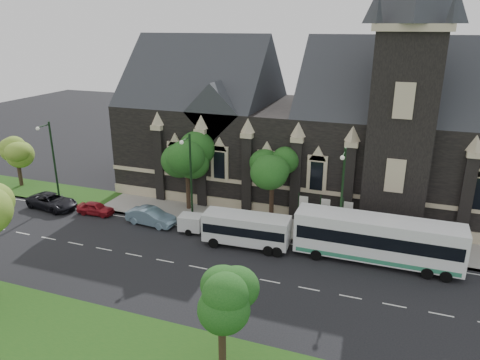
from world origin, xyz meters
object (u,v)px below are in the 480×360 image
at_px(banner_flag_left, 301,209).
at_px(banner_flag_center, 323,212).
at_px(tree_walk_right, 275,165).
at_px(box_trailer, 191,223).
at_px(street_lamp_mid, 190,175).
at_px(street_lamp_far, 52,158).
at_px(tour_coach, 377,239).
at_px(tree_walk_left, 189,157).
at_px(street_lamp_near, 342,194).
at_px(banner_flag_right, 346,215).
at_px(car_far_black, 52,201).
at_px(tree_park_east, 226,295).
at_px(tree_walk_far, 18,149).
at_px(car_far_red, 96,208).
at_px(sedan, 151,217).
at_px(shuttle_bus, 247,228).

height_order(banner_flag_left, banner_flag_center, same).
bearing_deg(tree_walk_right, box_trailer, -142.89).
bearing_deg(street_lamp_mid, street_lamp_far, 180.00).
bearing_deg(tour_coach, tree_walk_left, 165.49).
distance_m(street_lamp_near, box_trailer, 14.07).
height_order(street_lamp_near, banner_flag_left, street_lamp_near).
relative_size(tour_coach, box_trailer, 4.12).
distance_m(tree_walk_right, tour_coach, 11.75).
bearing_deg(banner_flag_center, banner_flag_right, 0.00).
bearing_deg(car_far_black, tree_park_east, -112.68).
bearing_deg(tree_walk_far, street_lamp_near, -4.66).
bearing_deg(tree_walk_right, street_lamp_near, -28.06).
bearing_deg(street_lamp_near, car_far_red, -177.67).
height_order(street_lamp_mid, banner_flag_left, street_lamp_mid).
relative_size(tree_walk_left, box_trailer, 2.39).
relative_size(tree_park_east, sedan, 1.26).
relative_size(street_lamp_near, car_far_black, 1.59).
relative_size(tree_park_east, tour_coach, 0.48).
height_order(tree_park_east, banner_flag_left, tree_park_east).
relative_size(banner_flag_right, car_far_red, 1.04).
relative_size(tree_walk_right, box_trailer, 2.44).
distance_m(tree_park_east, box_trailer, 18.20).
distance_m(tree_park_east, car_far_red, 26.01).
height_order(banner_flag_right, tour_coach, banner_flag_right).
bearing_deg(street_lamp_mid, tree_walk_left, 116.47).
bearing_deg(shuttle_bus, sedan, 171.08).
distance_m(banner_flag_center, car_far_black, 28.15).
distance_m(tree_walk_left, car_far_black, 15.49).
height_order(tree_park_east, sedan, tree_park_east).
bearing_deg(banner_flag_left, street_lamp_mid, -169.50).
distance_m(street_lamp_near, tour_coach, 4.60).
height_order(tree_walk_far, car_far_black, tree_walk_far).
distance_m(tree_walk_far, street_lamp_mid, 24.03).
bearing_deg(tree_park_east, banner_flag_center, 83.43).
xyz_separation_m(street_lamp_near, car_far_black, (-29.64, -1.25, -4.32)).
xyz_separation_m(tree_walk_right, box_trailer, (-6.58, -4.98, -4.87)).
bearing_deg(tree_park_east, banner_flag_right, 77.35).
distance_m(banner_flag_center, tour_coach, 5.88).
height_order(tree_walk_right, sedan, tree_walk_right).
xyz_separation_m(tree_walk_far, car_far_red, (13.44, -4.08, -3.96)).
bearing_deg(car_far_black, banner_flag_left, -75.30).
xyz_separation_m(banner_flag_left, tour_coach, (6.95, -3.16, -0.30)).
height_order(street_lamp_far, banner_flag_left, street_lamp_far).
distance_m(tour_coach, box_trailer, 16.64).
relative_size(street_lamp_far, shuttle_bus, 1.18).
relative_size(street_lamp_mid, car_far_red, 2.34).
bearing_deg(tree_walk_right, shuttle_bus, -97.78).
bearing_deg(car_far_black, box_trailer, -82.62).
xyz_separation_m(tree_walk_far, street_lamp_far, (7.82, -3.08, 0.49)).
bearing_deg(tree_park_east, tree_walk_far, 150.16).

